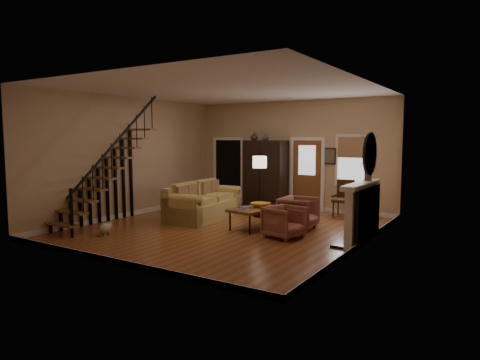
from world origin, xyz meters
The scene contains 15 objects.
room centered at (-0.41, 1.76, 1.51)m, with size 7.00×7.33×3.30m.
staircase centered at (-2.78, -1.30, 1.60)m, with size 0.94×2.80×3.20m, color brown, non-canonical shape.
fireplace centered at (3.13, 0.50, 0.74)m, with size 0.33×1.95×2.30m.
armoire centered at (-0.70, 3.15, 1.05)m, with size 1.30×0.60×2.10m, color black, non-canonical shape.
vase_a centered at (-1.05, 3.05, 2.22)m, with size 0.24×0.24×0.25m, color #4C2619.
vase_b centered at (-0.65, 3.05, 2.21)m, with size 0.20×0.20×0.21m, color #334C60.
sofa centered at (-1.25, 0.71, 0.46)m, with size 1.06×2.45×0.91m, color tan, non-canonical shape.
coffee_table centered at (0.57, 0.36, 0.25)m, with size 0.77×1.32×0.51m, color brown, non-canonical shape.
bowl centered at (0.62, 0.51, 0.56)m, with size 0.45×0.45×0.11m, color orange.
books centered at (0.45, 0.06, 0.54)m, with size 0.24×0.33×0.06m, color beige, non-canonical shape.
armchair_left centered at (1.58, -0.12, 0.35)m, with size 0.75×0.77×0.70m, color maroon.
armchair_right centered at (1.44, 0.92, 0.38)m, with size 0.82×0.84×0.77m, color maroon.
floor_lamp centered at (-0.09, 1.72, 0.84)m, with size 0.39×0.39×1.68m, color black, non-canonical shape.
side_chair centered at (1.85, 2.95, 0.51)m, with size 0.54×0.54×1.02m, color #3A1F12, non-canonical shape.
dog centered at (-1.94, -2.06, 0.14)m, with size 0.23×0.39×0.28m, color tan, non-canonical shape.
Camera 1 is at (5.66, -8.43, 2.19)m, focal length 32.00 mm.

